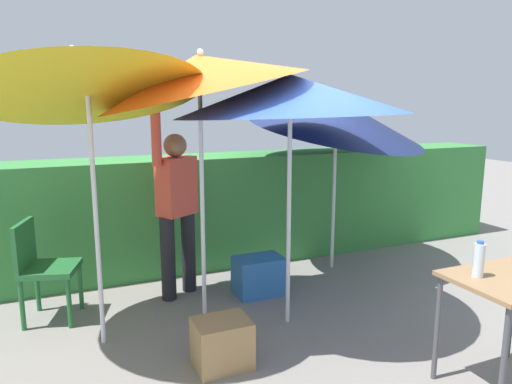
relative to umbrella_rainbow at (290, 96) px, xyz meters
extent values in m
plane|color=gray|center=(-0.14, 0.07, -1.94)|extent=(24.00, 24.00, 0.00)
cube|color=#38843D|center=(-0.14, 1.77, -1.30)|extent=(8.00, 0.70, 1.28)
cylinder|color=silver|center=(0.00, 0.00, -1.05)|extent=(0.04, 0.04, 1.78)
cone|color=blue|center=(0.00, 0.00, 0.00)|extent=(1.90, 1.90, 0.42)
sphere|color=silver|center=(0.00, 0.00, 0.19)|extent=(0.05, 0.05, 0.05)
cylinder|color=silver|center=(-0.67, 0.28, -0.96)|extent=(0.04, 0.04, 1.96)
cone|color=#EA5919|center=(-0.67, 0.25, 0.17)|extent=(1.72, 1.69, 0.70)
sphere|color=silver|center=(-0.68, 0.21, 0.33)|extent=(0.05, 0.05, 0.05)
cylinder|color=silver|center=(-1.52, 0.25, -0.97)|extent=(0.04, 0.04, 1.94)
cone|color=yellow|center=(-1.56, 0.24, 0.15)|extent=(1.79, 1.78, 0.85)
sphere|color=silver|center=(-1.60, 0.24, 0.32)|extent=(0.05, 0.05, 0.05)
cylinder|color=silver|center=(1.11, 1.05, -1.15)|extent=(0.04, 0.04, 1.57)
cone|color=#19234C|center=(1.14, 1.06, -0.20)|extent=(2.03, 2.00, 0.88)
sphere|color=silver|center=(1.17, 1.08, -0.01)|extent=(0.05, 0.05, 0.05)
cylinder|color=black|center=(-0.84, 0.88, -1.53)|extent=(0.14, 0.14, 0.82)
cylinder|color=black|center=(-0.60, 1.03, -1.53)|extent=(0.14, 0.14, 0.82)
cube|color=#E04C38|center=(-0.72, 0.95, -0.84)|extent=(0.42, 0.37, 0.56)
sphere|color=#8C6647|center=(-0.72, 0.95, -0.45)|extent=(0.22, 0.22, 0.22)
cylinder|color=#E04C38|center=(-0.92, 0.84, -0.34)|extent=(0.12, 0.12, 0.56)
cylinder|color=#8C6647|center=(-0.52, 1.07, -0.86)|extent=(0.12, 0.12, 0.52)
cylinder|color=#236633|center=(-1.75, 0.62, -1.72)|extent=(0.04, 0.04, 0.44)
cylinder|color=#236633|center=(-1.64, 0.99, -1.72)|extent=(0.04, 0.04, 0.44)
cylinder|color=#236633|center=(-2.11, 0.73, -1.72)|extent=(0.04, 0.04, 0.44)
cylinder|color=#236633|center=(-2.00, 1.09, -1.72)|extent=(0.04, 0.04, 0.44)
cube|color=#236633|center=(-1.88, 0.86, -1.48)|extent=(0.55, 0.55, 0.05)
cube|color=#236633|center=(-2.07, 0.92, -1.25)|extent=(0.16, 0.43, 0.40)
cube|color=#2D6BB7|center=(0.02, 0.66, -1.75)|extent=(0.48, 0.33, 0.38)
cube|color=#9E7A4C|center=(-0.76, -0.46, -1.76)|extent=(0.40, 0.32, 0.36)
cylinder|color=#4C4C51|center=(1.26, -1.17, -1.57)|extent=(0.04, 0.04, 0.75)
cylinder|color=#4C4C51|center=(0.54, -1.17, -1.57)|extent=(0.04, 0.04, 0.75)
cylinder|color=#4C4C51|center=(0.54, -1.69, -1.57)|extent=(0.04, 0.04, 0.75)
cylinder|color=silver|center=(0.68, -1.34, -1.05)|extent=(0.07, 0.07, 0.22)
cylinder|color=#2D60B7|center=(0.68, -1.34, -0.93)|extent=(0.04, 0.04, 0.02)
camera|label=1|loc=(-1.76, -3.42, -0.06)|focal=33.01mm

